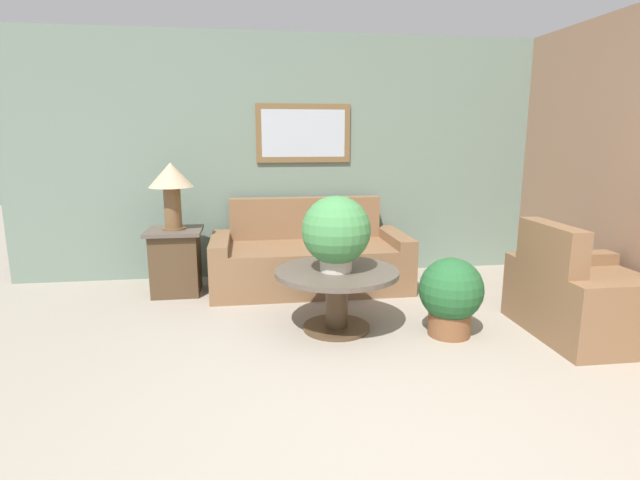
{
  "coord_description": "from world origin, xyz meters",
  "views": [
    {
      "loc": [
        -0.86,
        -2.19,
        1.53
      ],
      "look_at": [
        -0.21,
        2.24,
        0.6
      ],
      "focal_mm": 28.0,
      "sensor_mm": 36.0,
      "label": 1
    }
  ],
  "objects_px": {
    "potted_plant_floor": "(451,294)",
    "side_table": "(176,261)",
    "table_lamp": "(171,182)",
    "potted_plant_on_table": "(336,232)",
    "coffee_table": "(337,287)",
    "armchair": "(589,299)",
    "couch_main": "(309,259)"
  },
  "relations": [
    {
      "from": "coffee_table",
      "to": "side_table",
      "type": "bearing_deg",
      "value": 139.93
    },
    {
      "from": "coffee_table",
      "to": "table_lamp",
      "type": "distance_m",
      "value": 1.97
    },
    {
      "from": "couch_main",
      "to": "potted_plant_floor",
      "type": "xyz_separation_m",
      "value": [
        0.92,
        -1.45,
        0.05
      ]
    },
    {
      "from": "coffee_table",
      "to": "potted_plant_on_table",
      "type": "relative_size",
      "value": 1.66
    },
    {
      "from": "couch_main",
      "to": "potted_plant_floor",
      "type": "bearing_deg",
      "value": -57.57
    },
    {
      "from": "couch_main",
      "to": "potted_plant_floor",
      "type": "distance_m",
      "value": 1.72
    },
    {
      "from": "couch_main",
      "to": "potted_plant_on_table",
      "type": "relative_size",
      "value": 3.33
    },
    {
      "from": "couch_main",
      "to": "potted_plant_on_table",
      "type": "xyz_separation_m",
      "value": [
        0.06,
        -1.23,
        0.52
      ]
    },
    {
      "from": "couch_main",
      "to": "table_lamp",
      "type": "distance_m",
      "value": 1.56
    },
    {
      "from": "potted_plant_floor",
      "to": "couch_main",
      "type": "bearing_deg",
      "value": 122.43
    },
    {
      "from": "side_table",
      "to": "potted_plant_on_table",
      "type": "height_order",
      "value": "potted_plant_on_table"
    },
    {
      "from": "side_table",
      "to": "table_lamp",
      "type": "height_order",
      "value": "table_lamp"
    },
    {
      "from": "potted_plant_floor",
      "to": "armchair",
      "type": "bearing_deg",
      "value": -6.82
    },
    {
      "from": "coffee_table",
      "to": "potted_plant_on_table",
      "type": "height_order",
      "value": "potted_plant_on_table"
    },
    {
      "from": "couch_main",
      "to": "potted_plant_on_table",
      "type": "distance_m",
      "value": 1.34
    },
    {
      "from": "couch_main",
      "to": "side_table",
      "type": "distance_m",
      "value": 1.33
    },
    {
      "from": "potted_plant_on_table",
      "to": "potted_plant_floor",
      "type": "bearing_deg",
      "value": -14.26
    },
    {
      "from": "armchair",
      "to": "potted_plant_on_table",
      "type": "distance_m",
      "value": 2.05
    },
    {
      "from": "couch_main",
      "to": "coffee_table",
      "type": "height_order",
      "value": "couch_main"
    },
    {
      "from": "coffee_table",
      "to": "side_table",
      "type": "relative_size",
      "value": 1.53
    },
    {
      "from": "table_lamp",
      "to": "potted_plant_on_table",
      "type": "relative_size",
      "value": 1.09
    },
    {
      "from": "potted_plant_on_table",
      "to": "potted_plant_floor",
      "type": "xyz_separation_m",
      "value": [
        0.87,
        -0.22,
        -0.48
      ]
    },
    {
      "from": "armchair",
      "to": "potted_plant_on_table",
      "type": "relative_size",
      "value": 1.82
    },
    {
      "from": "armchair",
      "to": "coffee_table",
      "type": "bearing_deg",
      "value": 80.01
    },
    {
      "from": "coffee_table",
      "to": "potted_plant_floor",
      "type": "height_order",
      "value": "potted_plant_floor"
    },
    {
      "from": "table_lamp",
      "to": "potted_plant_floor",
      "type": "height_order",
      "value": "table_lamp"
    },
    {
      "from": "potted_plant_on_table",
      "to": "table_lamp",
      "type": "bearing_deg",
      "value": 139.12
    },
    {
      "from": "table_lamp",
      "to": "potted_plant_on_table",
      "type": "height_order",
      "value": "table_lamp"
    },
    {
      "from": "couch_main",
      "to": "potted_plant_floor",
      "type": "height_order",
      "value": "couch_main"
    },
    {
      "from": "table_lamp",
      "to": "armchair",
      "type": "bearing_deg",
      "value": -24.92
    },
    {
      "from": "potted_plant_floor",
      "to": "side_table",
      "type": "bearing_deg",
      "value": 147.77
    },
    {
      "from": "coffee_table",
      "to": "potted_plant_on_table",
      "type": "distance_m",
      "value": 0.45
    }
  ]
}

